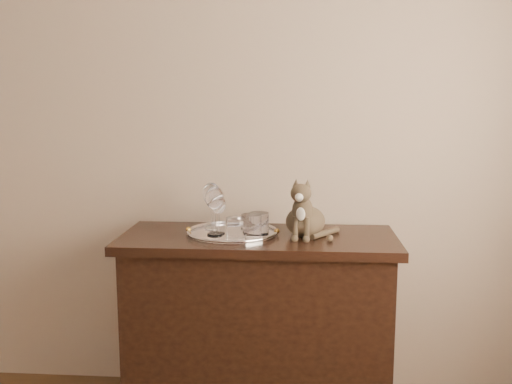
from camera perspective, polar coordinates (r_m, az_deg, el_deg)
wall_back at (r=2.83m, az=-11.58°, el=7.33°), size 4.00×0.10×2.70m
sideboard at (r=2.62m, az=0.22°, el=-13.42°), size 1.20×0.50×0.85m
tray at (r=2.51m, az=-2.37°, el=-4.17°), size 0.40×0.40×0.01m
wine_glass_a at (r=2.57m, az=-4.46°, el=-1.39°), size 0.08×0.08×0.21m
wine_glass_c at (r=2.45m, az=-4.16°, el=-1.87°), size 0.08×0.08×0.21m
wine_glass_d at (r=2.48m, az=-3.75°, el=-2.27°), size 0.06×0.06×0.17m
tumbler_a at (r=2.42m, az=-0.47°, el=-3.39°), size 0.09×0.09×0.10m
tumbler_b at (r=2.40m, az=-2.10°, el=-3.61°), size 0.08×0.08×0.09m
tumbler_c at (r=2.47m, az=0.32°, el=-3.17°), size 0.08×0.08×0.09m
cat at (r=2.46m, az=4.99°, el=-1.44°), size 0.31×0.29×0.26m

